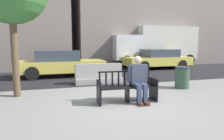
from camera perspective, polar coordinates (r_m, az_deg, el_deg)
The scene contains 9 objects.
ground_plane at distance 5.60m, azimuth 4.76°, elevation -9.80°, with size 200.00×200.00×0.00m, color gray.
street_asphalt at distance 13.92m, azimuth -8.45°, elevation 0.35°, with size 120.00×12.00×0.01m, color black.
street_bench at distance 5.76m, azimuth 4.25°, elevation -5.24°, with size 1.71×0.60×0.88m.
seated_person at distance 5.76m, azimuth 7.57°, elevation -2.30°, with size 0.58×0.73×1.31m.
jersey_barrier_centre at distance 8.56m, azimuth -3.84°, elevation -1.54°, with size 2.01×0.70×0.84m.
car_taxi_near at distance 14.14m, azimuth 12.91°, elevation 3.09°, with size 4.56×2.05×1.34m.
car_sedan_mid at distance 10.76m, azimuth -14.55°, elevation 1.84°, with size 4.43×1.94×1.36m.
delivery_truck at distance 16.33m, azimuth 12.19°, elevation 7.17°, with size 6.84×2.43×3.05m.
trash_bin at distance 8.02m, azimuth 19.40°, elevation -2.00°, with size 0.55×0.55×0.82m.
Camera 1 is at (-1.97, -4.98, 1.63)m, focal length 32.00 mm.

